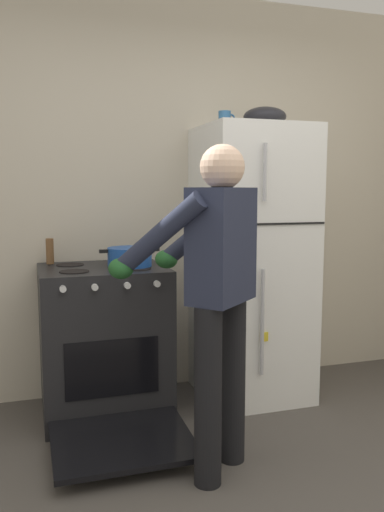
{
  "coord_description": "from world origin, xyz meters",
  "views": [
    {
      "loc": [
        -0.92,
        -1.62,
        1.39
      ],
      "look_at": [
        0.01,
        1.32,
        1.0
      ],
      "focal_mm": 36.79,
      "sensor_mm": 36.0,
      "label": 1
    }
  ],
  "objects_px": {
    "refrigerator": "(251,264)",
    "mixing_bowl": "(265,117)",
    "coffee_mug": "(225,119)",
    "pepper_mill": "(50,251)",
    "person_cook": "(214,280)",
    "stove_range": "(105,342)",
    "red_pot": "(130,257)"
  },
  "relations": [
    {
      "from": "person_cook",
      "to": "red_pot",
      "type": "height_order",
      "value": "person_cook"
    },
    {
      "from": "person_cook",
      "to": "refrigerator",
      "type": "bearing_deg",
      "value": 56.04
    },
    {
      "from": "refrigerator",
      "to": "mixing_bowl",
      "type": "distance_m",
      "value": 0.97
    },
    {
      "from": "pepper_mill",
      "to": "mixing_bowl",
      "type": "distance_m",
      "value": 1.63
    },
    {
      "from": "person_cook",
      "to": "mixing_bowl",
      "type": "relative_size",
      "value": 5.74
    },
    {
      "from": "refrigerator",
      "to": "coffee_mug",
      "type": "relative_size",
      "value": 16.06
    },
    {
      "from": "red_pot",
      "to": "pepper_mill",
      "type": "xyz_separation_m",
      "value": [
        -0.46,
        0.25,
        0.02
      ]
    },
    {
      "from": "refrigerator",
      "to": "red_pot",
      "type": "height_order",
      "value": "refrigerator"
    },
    {
      "from": "refrigerator",
      "to": "pepper_mill",
      "type": "distance_m",
      "value": 1.31
    },
    {
      "from": "refrigerator",
      "to": "pepper_mill",
      "type": "xyz_separation_m",
      "value": [
        -1.29,
        0.2,
        0.11
      ]
    },
    {
      "from": "refrigerator",
      "to": "mixing_bowl",
      "type": "height_order",
      "value": "mixing_bowl"
    },
    {
      "from": "stove_range",
      "to": "pepper_mill",
      "type": "bearing_deg",
      "value": 143.99
    },
    {
      "from": "coffee_mug",
      "to": "stove_range",
      "type": "bearing_deg",
      "value": -175.22
    },
    {
      "from": "red_pot",
      "to": "coffee_mug",
      "type": "height_order",
      "value": "coffee_mug"
    },
    {
      "from": "coffee_mug",
      "to": "pepper_mill",
      "type": "bearing_deg",
      "value": 172.33
    },
    {
      "from": "refrigerator",
      "to": "coffee_mug",
      "type": "distance_m",
      "value": 0.96
    },
    {
      "from": "mixing_bowl",
      "to": "stove_range",
      "type": "bearing_deg",
      "value": -179.04
    },
    {
      "from": "coffee_mug",
      "to": "mixing_bowl",
      "type": "bearing_deg",
      "value": -10.99
    },
    {
      "from": "pepper_mill",
      "to": "person_cook",
      "type": "bearing_deg",
      "value": -56.1
    },
    {
      "from": "mixing_bowl",
      "to": "person_cook",
      "type": "bearing_deg",
      "value": -127.47
    },
    {
      "from": "stove_range",
      "to": "mixing_bowl",
      "type": "height_order",
      "value": "mixing_bowl"
    },
    {
      "from": "stove_range",
      "to": "mixing_bowl",
      "type": "bearing_deg",
      "value": 0.96
    },
    {
      "from": "person_cook",
      "to": "coffee_mug",
      "type": "xyz_separation_m",
      "value": [
        0.4,
        0.91,
        0.89
      ]
    },
    {
      "from": "red_pot",
      "to": "coffee_mug",
      "type": "distance_m",
      "value": 1.09
    },
    {
      "from": "stove_range",
      "to": "mixing_bowl",
      "type": "xyz_separation_m",
      "value": [
        1.07,
        0.02,
        1.41
      ]
    },
    {
      "from": "person_cook",
      "to": "pepper_mill",
      "type": "bearing_deg",
      "value": 123.9
    },
    {
      "from": "person_cook",
      "to": "stove_range",
      "type": "bearing_deg",
      "value": 116.09
    },
    {
      "from": "person_cook",
      "to": "mixing_bowl",
      "type": "bearing_deg",
      "value": 52.53
    },
    {
      "from": "refrigerator",
      "to": "coffee_mug",
      "type": "bearing_deg",
      "value": 164.17
    },
    {
      "from": "stove_range",
      "to": "pepper_mill",
      "type": "height_order",
      "value": "pepper_mill"
    },
    {
      "from": "red_pot",
      "to": "mixing_bowl",
      "type": "bearing_deg",
      "value": 3.14
    },
    {
      "from": "red_pot",
      "to": "coffee_mug",
      "type": "bearing_deg",
      "value": 8.69
    }
  ]
}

